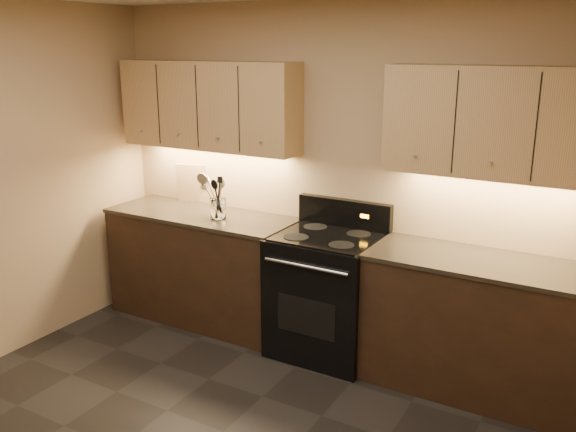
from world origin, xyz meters
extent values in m
cube|color=tan|center=(0.00, 2.00, 1.30)|extent=(4.00, 0.04, 2.60)
cube|color=black|center=(-1.10, 1.70, 0.45)|extent=(1.60, 0.60, 0.90)
cube|color=#393124|center=(-1.10, 1.70, 0.92)|extent=(1.62, 0.62, 0.03)
cube|color=black|center=(1.18, 1.70, 0.45)|extent=(1.44, 0.60, 0.90)
cube|color=#393124|center=(1.18, 1.70, 0.92)|extent=(1.46, 0.62, 0.03)
cube|color=black|center=(0.08, 1.68, 0.46)|extent=(0.76, 0.65, 0.92)
cube|color=black|center=(0.08, 1.68, 0.93)|extent=(0.70, 0.60, 0.01)
cube|color=black|center=(0.08, 1.96, 1.03)|extent=(0.76, 0.07, 0.22)
cube|color=orange|center=(0.26, 1.92, 1.04)|extent=(0.06, 0.00, 0.03)
cylinder|color=silver|center=(0.08, 1.34, 0.80)|extent=(0.65, 0.02, 0.02)
cube|color=black|center=(0.08, 1.35, 0.41)|extent=(0.46, 0.00, 0.28)
cylinder|color=black|center=(-0.10, 1.53, 0.93)|extent=(0.18, 0.18, 0.00)
cylinder|color=black|center=(0.26, 1.53, 0.93)|extent=(0.18, 0.18, 0.00)
cylinder|color=black|center=(-0.10, 1.82, 0.93)|extent=(0.18, 0.18, 0.00)
cylinder|color=black|center=(0.26, 1.82, 0.93)|extent=(0.18, 0.18, 0.00)
cube|color=tan|center=(-1.10, 1.85, 1.80)|extent=(1.60, 0.30, 0.70)
cube|color=tan|center=(1.18, 1.85, 1.80)|extent=(1.44, 0.30, 0.70)
cube|color=#B2B5BA|center=(-1.30, 1.99, 1.12)|extent=(0.08, 0.01, 0.12)
cylinder|color=white|center=(-0.89, 1.65, 1.01)|extent=(0.14, 0.14, 0.16)
cylinder|color=white|center=(-0.89, 1.65, 0.94)|extent=(0.13, 0.13, 0.02)
cube|color=tan|center=(-1.41, 1.97, 1.10)|extent=(0.27, 0.12, 0.34)
camera|label=1|loc=(1.95, -2.14, 2.27)|focal=38.00mm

